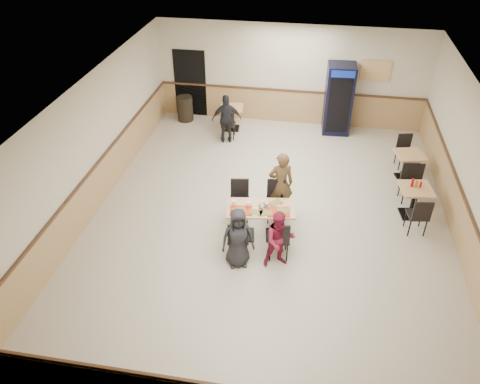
% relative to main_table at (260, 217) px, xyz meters
% --- Properties ---
extents(ground, '(10.00, 10.00, 0.00)m').
position_rel_main_table_xyz_m(ground, '(0.12, 0.67, -0.51)').
color(ground, beige).
rests_on(ground, ground).
extents(room_shell, '(10.00, 10.00, 10.00)m').
position_rel_main_table_xyz_m(room_shell, '(1.90, 3.22, 0.07)').
color(room_shell, silver).
rests_on(room_shell, ground).
extents(main_table, '(1.51, 0.91, 0.76)m').
position_rel_main_table_xyz_m(main_table, '(0.00, 0.00, 0.00)').
color(main_table, black).
rests_on(main_table, ground).
extents(main_chairs, '(1.49, 1.83, 0.96)m').
position_rel_main_table_xyz_m(main_chairs, '(-0.05, -0.01, -0.02)').
color(main_chairs, black).
rests_on(main_chairs, ground).
extents(diner_woman_left, '(0.74, 0.59, 1.32)m').
position_rel_main_table_xyz_m(diner_woman_left, '(-0.32, -0.92, 0.15)').
color(diner_woman_left, black).
rests_on(diner_woman_left, ground).
extents(diner_woman_right, '(0.74, 0.66, 1.26)m').
position_rel_main_table_xyz_m(diner_woman_right, '(0.48, -0.80, 0.13)').
color(diner_woman_right, maroon).
rests_on(diner_woman_right, ground).
extents(diner_man_opposite, '(0.65, 0.52, 1.57)m').
position_rel_main_table_xyz_m(diner_man_opposite, '(0.32, 0.92, 0.28)').
color(diner_man_opposite, brown).
rests_on(diner_man_opposite, ground).
extents(lone_diner, '(0.90, 0.54, 1.43)m').
position_rel_main_table_xyz_m(lone_diner, '(-1.52, 4.06, 0.21)').
color(lone_diner, black).
rests_on(lone_diner, ground).
extents(tabletop_clutter, '(1.26, 0.73, 0.12)m').
position_rel_main_table_xyz_m(tabletop_clutter, '(-0.02, -0.09, 0.28)').
color(tabletop_clutter, '#B7270C').
rests_on(tabletop_clutter, main_table).
extents(side_table_near, '(0.79, 0.79, 0.74)m').
position_rel_main_table_xyz_m(side_table_near, '(3.29, 1.32, -0.01)').
color(side_table_near, black).
rests_on(side_table_near, ground).
extents(side_table_near_chair_south, '(0.50, 0.50, 0.94)m').
position_rel_main_table_xyz_m(side_table_near_chair_south, '(3.29, 0.72, -0.04)').
color(side_table_near_chair_south, black).
rests_on(side_table_near_chair_south, ground).
extents(side_table_near_chair_north, '(0.50, 0.50, 0.94)m').
position_rel_main_table_xyz_m(side_table_near_chair_north, '(3.29, 1.91, -0.04)').
color(side_table_near_chair_north, black).
rests_on(side_table_near_chair_north, ground).
extents(side_table_far, '(0.81, 0.81, 0.72)m').
position_rel_main_table_xyz_m(side_table_far, '(3.36, 2.89, -0.03)').
color(side_table_far, black).
rests_on(side_table_far, ground).
extents(side_table_far_chair_south, '(0.51, 0.51, 0.91)m').
position_rel_main_table_xyz_m(side_table_far_chair_south, '(3.36, 2.32, -0.05)').
color(side_table_far_chair_south, black).
rests_on(side_table_far_chair_south, ground).
extents(side_table_far_chair_north, '(0.51, 0.51, 0.91)m').
position_rel_main_table_xyz_m(side_table_far_chair_north, '(3.36, 3.47, -0.05)').
color(side_table_far_chair_north, black).
rests_on(side_table_far_chair_north, ground).
extents(condiment_caddy, '(0.23, 0.06, 0.20)m').
position_rel_main_table_xyz_m(condiment_caddy, '(3.26, 1.37, 0.33)').
color(condiment_caddy, '#A00B0B').
rests_on(condiment_caddy, side_table_near).
extents(back_table, '(0.73, 0.73, 0.71)m').
position_rel_main_table_xyz_m(back_table, '(-1.52, 4.87, -0.03)').
color(back_table, black).
rests_on(back_table, ground).
extents(back_table_chair_lone, '(0.46, 0.46, 0.90)m').
position_rel_main_table_xyz_m(back_table_chair_lone, '(-1.52, 4.30, -0.05)').
color(back_table_chair_lone, black).
rests_on(back_table_chair_lone, ground).
extents(pepsi_cooler, '(0.82, 0.83, 2.05)m').
position_rel_main_table_xyz_m(pepsi_cooler, '(1.57, 5.26, 0.52)').
color(pepsi_cooler, black).
rests_on(pepsi_cooler, ground).
extents(trash_bin, '(0.49, 0.49, 0.77)m').
position_rel_main_table_xyz_m(trash_bin, '(-3.07, 5.22, -0.12)').
color(trash_bin, black).
rests_on(trash_bin, ground).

